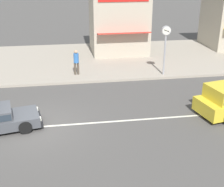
# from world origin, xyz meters

# --- Properties ---
(ground_plane) EXTENTS (160.00, 160.00, 0.00)m
(ground_plane) POSITION_xyz_m (0.00, 0.00, 0.00)
(ground_plane) COLOR #4C4947
(lane_centre_stripe) EXTENTS (50.40, 0.14, 0.01)m
(lane_centre_stripe) POSITION_xyz_m (0.00, 0.00, 0.00)
(lane_centre_stripe) COLOR silver
(lane_centre_stripe) RESTS_ON ground
(kerb_strip) EXTENTS (68.00, 10.00, 0.15)m
(kerb_strip) POSITION_xyz_m (0.00, 10.38, 0.07)
(kerb_strip) COLOR #9E9384
(kerb_strip) RESTS_ON ground
(street_clock) EXTENTS (0.60, 0.22, 3.28)m
(street_clock) POSITION_xyz_m (8.00, 5.89, 2.57)
(street_clock) COLOR #9E9EA3
(street_clock) RESTS_ON kerb_strip
(pedestrian_mid_kerb) EXTENTS (0.34, 0.34, 1.69)m
(pedestrian_mid_kerb) POSITION_xyz_m (2.21, 6.78, 1.14)
(pedestrian_mid_kerb) COLOR #4C4238
(pedestrian_mid_kerb) RESTS_ON kerb_strip
(shopfront_mid_block) EXTENTS (4.58, 5.27, 5.08)m
(shopfront_mid_block) POSITION_xyz_m (6.00, 12.38, 2.70)
(shopfront_mid_block) COLOR #B2A893
(shopfront_mid_block) RESTS_ON kerb_strip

